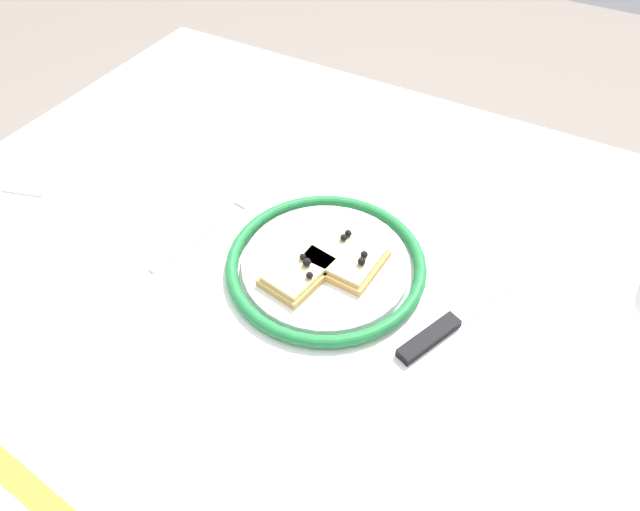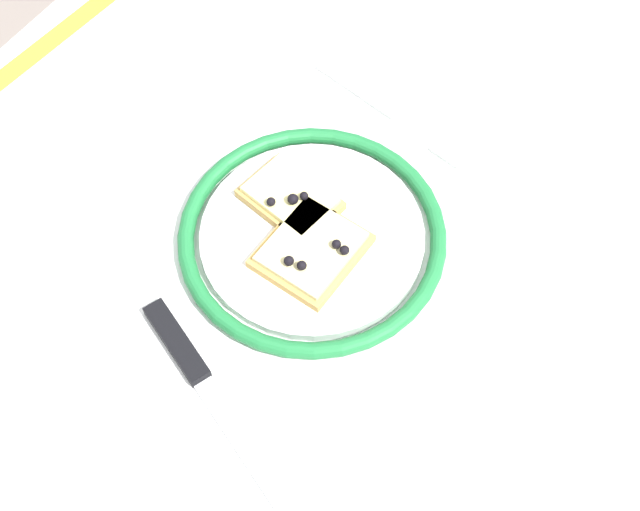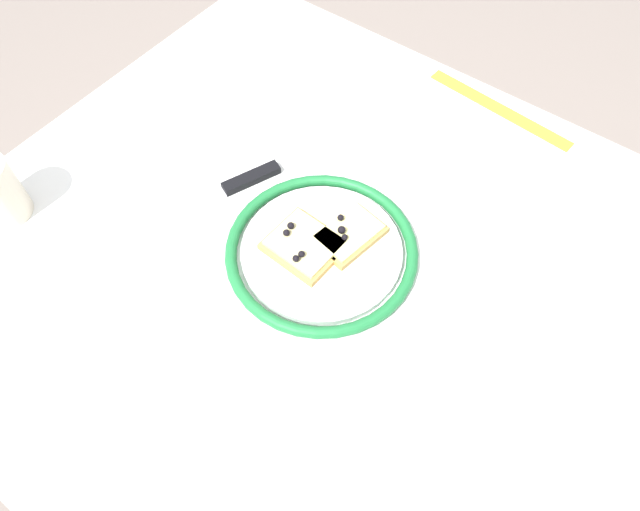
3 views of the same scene
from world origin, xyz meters
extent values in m
plane|color=gray|center=(0.00, 0.00, 0.00)|extent=(6.00, 6.00, 0.00)
cube|color=white|center=(0.00, 0.00, 0.76)|extent=(1.10, 0.90, 0.03)
cylinder|color=#4C4742|center=(-0.49, -0.39, 0.37)|extent=(0.05, 0.05, 0.74)
cylinder|color=white|center=(0.05, -0.01, 0.78)|extent=(0.22, 0.22, 0.01)
torus|color=#1E7238|center=(0.05, -0.01, 0.78)|extent=(0.26, 0.26, 0.02)
cube|color=tan|center=(0.07, 0.00, 0.79)|extent=(0.10, 0.09, 0.01)
cube|color=beige|center=(0.07, 0.00, 0.80)|extent=(0.09, 0.08, 0.01)
sphere|color=black|center=(0.10, -0.01, 0.81)|extent=(0.01, 0.01, 0.01)
sphere|color=black|center=(0.06, 0.02, 0.81)|extent=(0.01, 0.01, 0.01)
sphere|color=black|center=(0.06, 0.03, 0.81)|extent=(0.01, 0.01, 0.01)
sphere|color=black|center=(0.10, 0.01, 0.81)|extent=(0.01, 0.01, 0.01)
cube|color=tan|center=(0.04, -0.05, 0.79)|extent=(0.08, 0.10, 0.01)
cube|color=#F3E58E|center=(0.04, -0.05, 0.80)|extent=(0.07, 0.09, 0.01)
sphere|color=black|center=(0.03, -0.04, 0.81)|extent=(0.01, 0.01, 0.01)
sphere|color=black|center=(0.04, -0.04, 0.81)|extent=(0.01, 0.01, 0.01)
sphere|color=black|center=(0.06, -0.06, 0.81)|extent=(0.01, 0.01, 0.01)
cube|color=silver|center=(0.26, 0.06, 0.78)|extent=(0.07, 0.15, 0.00)
cube|color=black|center=(0.22, -0.05, 0.78)|extent=(0.05, 0.09, 0.01)
cube|color=silver|center=(-0.13, -0.08, 0.78)|extent=(0.03, 0.11, 0.00)
cube|color=silver|center=(-0.11, 0.05, 0.78)|extent=(0.03, 0.04, 0.00)
cube|color=yellow|center=(-0.01, -0.41, 0.78)|extent=(0.26, 0.05, 0.00)
camera|label=1|loc=(0.29, -0.45, 1.33)|focal=31.93mm
camera|label=2|loc=(0.42, 0.23, 1.48)|focal=47.24mm
camera|label=3|loc=(-0.21, 0.35, 1.46)|focal=33.54mm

